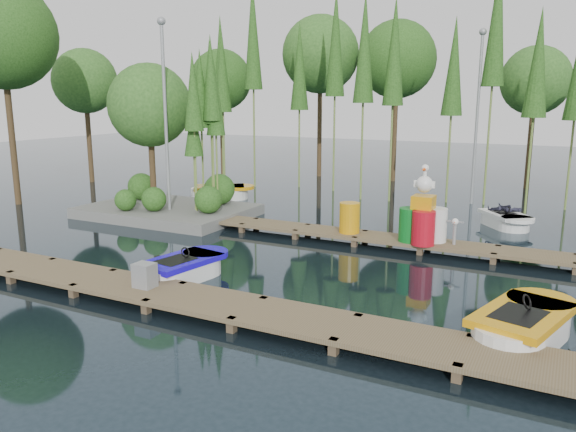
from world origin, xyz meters
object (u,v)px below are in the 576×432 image
at_px(boat_yellow_far, 221,192).
at_px(utility_cabinet, 145,275).
at_px(island, 163,132).
at_px(yellow_barrel, 350,218).
at_px(drum_cluster, 423,220).
at_px(boat_blue, 183,269).

distance_m(boat_yellow_far, utility_cabinet, 12.89).
bearing_deg(island, yellow_barrel, -5.68).
distance_m(yellow_barrel, drum_cluster, 2.37).
bearing_deg(boat_blue, utility_cabinet, -74.74).
bearing_deg(utility_cabinet, island, 126.37).
xyz_separation_m(boat_blue, yellow_barrel, (2.38, 5.41, 0.53)).
bearing_deg(boat_yellow_far, yellow_barrel, -42.55).
relative_size(boat_blue, yellow_barrel, 2.87).
relative_size(boat_blue, boat_yellow_far, 0.89).
distance_m(island, boat_yellow_far, 4.74).
relative_size(island, boat_yellow_far, 2.18).
relative_size(island, utility_cabinet, 12.24).
height_order(island, yellow_barrel, island).
distance_m(boat_yellow_far, drum_cluster, 11.34).
distance_m(island, drum_cluster, 10.59).
height_order(island, boat_yellow_far, island).
height_order(boat_blue, yellow_barrel, yellow_barrel).
height_order(boat_yellow_far, utility_cabinet, boat_yellow_far).
distance_m(boat_blue, yellow_barrel, 5.93).
bearing_deg(boat_yellow_far, island, -103.02).
bearing_deg(boat_yellow_far, drum_cluster, -37.31).
height_order(island, utility_cabinet, island).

